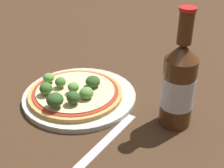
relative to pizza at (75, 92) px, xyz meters
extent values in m
plane|color=#3D2819|center=(0.00, 0.01, -0.02)|extent=(3.00, 3.00, 0.00)
cylinder|color=#B2B7B2|center=(0.01, 0.01, -0.01)|extent=(0.26, 0.26, 0.01)
cylinder|color=tan|center=(0.00, 0.00, 0.00)|extent=(0.22, 0.22, 0.01)
cylinder|color=maroon|center=(0.00, 0.00, 0.00)|extent=(0.20, 0.20, 0.00)
cylinder|color=beige|center=(0.00, 0.00, 0.01)|extent=(0.18, 0.18, 0.00)
cylinder|color=#89A866|center=(0.05, 0.00, 0.01)|extent=(0.01, 0.01, 0.01)
ellipsoid|color=#568E3D|center=(0.05, 0.00, 0.02)|extent=(0.03, 0.03, 0.03)
cylinder|color=#89A866|center=(-0.06, -0.03, 0.01)|extent=(0.01, 0.01, 0.01)
ellipsoid|color=#568E3D|center=(-0.06, -0.03, 0.02)|extent=(0.03, 0.03, 0.02)
cylinder|color=#89A866|center=(0.01, -0.01, 0.01)|extent=(0.01, 0.01, 0.01)
ellipsoid|color=#568E3D|center=(0.01, -0.01, 0.02)|extent=(0.03, 0.03, 0.02)
cylinder|color=#89A866|center=(-0.02, -0.02, 0.01)|extent=(0.01, 0.01, 0.01)
ellipsoid|color=#477A33|center=(-0.02, -0.02, 0.02)|extent=(0.03, 0.03, 0.02)
cylinder|color=#89A866|center=(0.05, -0.03, 0.01)|extent=(0.01, 0.01, 0.01)
ellipsoid|color=#2D5123|center=(0.05, -0.03, 0.02)|extent=(0.03, 0.03, 0.03)
cylinder|color=#89A866|center=(0.01, 0.04, 0.01)|extent=(0.01, 0.01, 0.01)
ellipsoid|color=#2D5123|center=(0.01, 0.04, 0.02)|extent=(0.03, 0.03, 0.03)
cylinder|color=#89A866|center=(0.04, -0.07, 0.01)|extent=(0.01, 0.01, 0.01)
ellipsoid|color=#2D5123|center=(0.04, -0.07, 0.03)|extent=(0.04, 0.04, 0.03)
cylinder|color=#89A866|center=(-0.02, -0.06, 0.01)|extent=(0.01, 0.01, 0.01)
ellipsoid|color=#386628|center=(-0.02, -0.06, 0.02)|extent=(0.03, 0.03, 0.03)
cylinder|color=#472814|center=(0.20, 0.13, 0.05)|extent=(0.06, 0.06, 0.15)
cylinder|color=#B2BCD1|center=(0.20, 0.13, 0.06)|extent=(0.07, 0.07, 0.07)
cone|color=#472814|center=(0.20, 0.13, 0.14)|extent=(0.06, 0.06, 0.03)
cylinder|color=#472814|center=(0.20, 0.13, 0.19)|extent=(0.03, 0.03, 0.06)
cylinder|color=red|center=(0.20, 0.13, 0.22)|extent=(0.03, 0.03, 0.01)
cube|color=#B2B2B7|center=(0.16, -0.02, -0.02)|extent=(0.09, 0.18, 0.00)
camera|label=1|loc=(0.55, -0.27, 0.38)|focal=50.00mm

